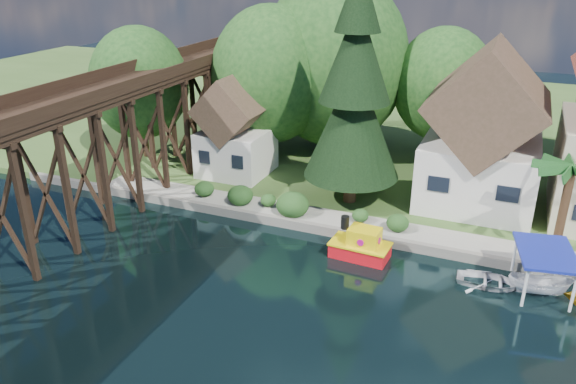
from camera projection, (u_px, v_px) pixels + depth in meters
name	position (u px, v px, depth m)	size (l,w,h in m)	color
ground	(298.00, 306.00, 28.73)	(140.00, 140.00, 0.00)	black
bank	(421.00, 126.00, 57.46)	(140.00, 52.00, 0.50)	#335321
seawall	(408.00, 246.00, 33.98)	(60.00, 0.40, 0.62)	slate
promenade	(446.00, 239.00, 34.29)	(50.00, 2.60, 0.06)	gray
trestle_bridge	(101.00, 140.00, 36.64)	(4.12, 44.18, 9.30)	black
house_left	(483.00, 138.00, 37.79)	(7.64, 8.64, 11.02)	silver
shed	(236.00, 132.00, 43.39)	(5.09, 5.40, 7.85)	silver
bg_trees	(412.00, 83.00, 43.51)	(49.90, 13.30, 10.57)	#382314
shrubs	(286.00, 202.00, 37.71)	(15.76, 2.47, 1.70)	#204619
conifer	(354.00, 93.00, 36.57)	(6.50, 6.50, 16.01)	#382314
palm_tree	(572.00, 172.00, 30.91)	(5.40, 5.40, 5.77)	#382314
tugboat	(361.00, 246.00, 33.05)	(3.58, 2.10, 2.52)	red
boat_white_a	(490.00, 280.00, 30.37)	(2.50, 3.51, 0.73)	white
boat_canopy	(541.00, 276.00, 29.33)	(3.41, 4.42, 2.58)	white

